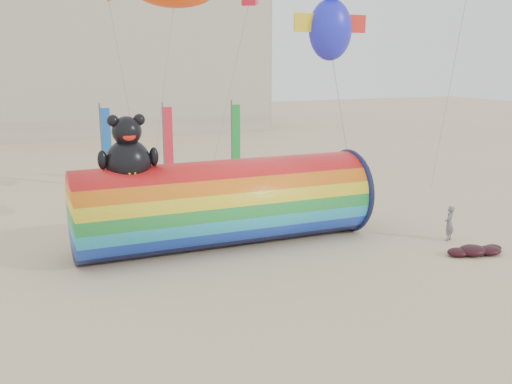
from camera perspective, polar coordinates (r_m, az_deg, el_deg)
name	(u,v)px	position (r m, az deg, el deg)	size (l,w,h in m)	color
ground	(259,260)	(22.66, 0.31, -6.83)	(160.00, 160.00, 0.00)	#CCB58C
windsock_assembly	(224,201)	(24.09, -3.18, -0.87)	(12.55, 3.82, 5.78)	red
kite_handler	(449,223)	(26.21, 18.76, -2.99)	(0.57, 0.37, 1.55)	slate
fabric_bundle	(476,250)	(24.91, 21.10, -5.45)	(2.62, 1.35, 0.41)	#390A12
festival_banners	(171,143)	(36.38, -8.50, 4.90)	(8.90, 0.85, 5.20)	#59595E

